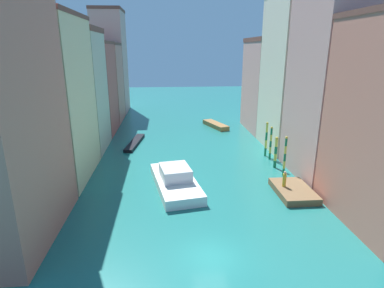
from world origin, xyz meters
The scene contains 18 objects.
ground_plane centered at (0.00, 24.50, 0.00)m, with size 154.00×154.00×0.00m, color #1E6B66.
building_left_1 centered at (-14.74, 15.92, 8.74)m, with size 6.47×11.41×17.47m.
building_left_2 centered at (-14.74, 26.20, 8.35)m, with size 6.47×8.98×16.68m.
building_left_3 centered at (-14.74, 35.50, 7.55)m, with size 6.47×9.37×15.08m.
building_left_4 centered at (-14.74, 45.12, 7.50)m, with size 6.47×9.11×14.98m.
building_left_5 centered at (-14.74, 54.73, 11.06)m, with size 6.47×9.32×22.09m.
building_right_1 centered at (14.74, 14.13, 11.20)m, with size 6.47×9.72×22.38m.
building_right_2 centered at (14.74, 24.49, 10.54)m, with size 6.47×10.27×21.05m.
building_right_3 centered at (14.74, 35.11, 7.85)m, with size 6.47×11.11×15.68m.
waterfront_dock centered at (9.58, 9.11, 0.33)m, with size 3.38×5.40×0.66m.
person_on_dock centered at (8.74, 9.58, 1.41)m, with size 0.36×0.36×1.60m.
mooring_pole_0 centered at (10.30, 13.80, 2.38)m, with size 0.28×0.28×4.67m.
mooring_pole_1 centered at (10.18, 16.42, 2.00)m, with size 0.37×0.37×3.89m.
mooring_pole_2 centered at (10.54, 19.42, 2.25)m, with size 0.29×0.29×4.40m.
mooring_pole_3 centered at (10.38, 20.79, 2.39)m, with size 0.31×0.31×4.68m.
vaporetto_white centered at (-2.08, 11.74, 0.80)m, with size 5.50×10.33×2.29m.
gondola_black centered at (-7.71, 27.84, 0.22)m, with size 2.47×8.85×0.45m.
motorboat_0 centered at (6.22, 37.44, 0.39)m, with size 4.08×7.13×0.79m.
Camera 1 is at (-2.93, -18.46, 13.93)m, focal length 29.39 mm.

